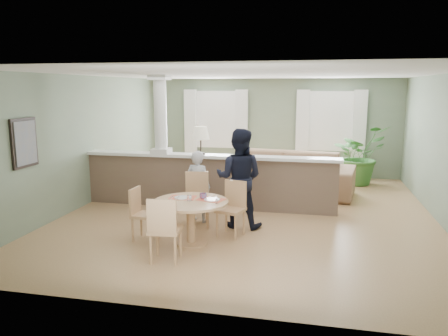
% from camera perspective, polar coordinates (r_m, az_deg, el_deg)
% --- Properties ---
extents(ground, '(8.00, 8.00, 0.00)m').
position_cam_1_polar(ground, '(8.74, 3.38, -5.83)').
color(ground, tan).
rests_on(ground, ground).
extents(room_shell, '(7.02, 8.02, 2.71)m').
position_cam_1_polar(room_shell, '(9.04, 3.93, 6.39)').
color(room_shell, gray).
rests_on(room_shell, ground).
extents(pony_wall, '(5.32, 0.38, 2.70)m').
position_cam_1_polar(pony_wall, '(8.96, -2.62, -0.77)').
color(pony_wall, brown).
rests_on(pony_wall, ground).
extents(sofa, '(3.44, 1.72, 0.96)m').
position_cam_1_polar(sofa, '(10.32, 7.49, -0.64)').
color(sofa, olive).
rests_on(sofa, ground).
extents(houseplant, '(1.80, 1.79, 1.51)m').
position_cam_1_polar(houseplant, '(11.67, 17.22, 1.64)').
color(houseplant, '#2F6126').
rests_on(houseplant, ground).
extents(dining_table, '(1.17, 1.17, 0.80)m').
position_cam_1_polar(dining_table, '(6.88, -4.29, -5.44)').
color(dining_table, tan).
rests_on(dining_table, ground).
extents(chair_far_boy, '(0.54, 0.54, 0.96)m').
position_cam_1_polar(chair_far_boy, '(7.83, -3.51, -3.73)').
color(chair_far_boy, tan).
rests_on(chair_far_boy, ground).
extents(chair_far_man, '(0.50, 0.50, 0.91)m').
position_cam_1_polar(chair_far_man, '(7.33, 1.13, -4.92)').
color(chair_far_man, tan).
rests_on(chair_far_man, ground).
extents(chair_near, '(0.47, 0.47, 0.95)m').
position_cam_1_polar(chair_near, '(6.21, -7.83, -7.65)').
color(chair_near, tan).
rests_on(chair_near, ground).
extents(chair_side, '(0.41, 0.41, 0.86)m').
position_cam_1_polar(chair_side, '(7.24, -10.75, -5.58)').
color(chair_side, tan).
rests_on(chair_side, ground).
extents(child_person, '(0.55, 0.43, 1.33)m').
position_cam_1_polar(child_person, '(8.02, -3.40, -2.41)').
color(child_person, '#ACACB1').
rests_on(child_person, ground).
extents(man_person, '(0.90, 0.72, 1.75)m').
position_cam_1_polar(man_person, '(7.68, 1.98, -1.35)').
color(man_person, black).
rests_on(man_person, ground).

